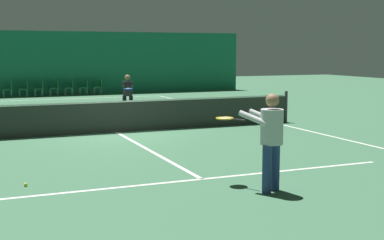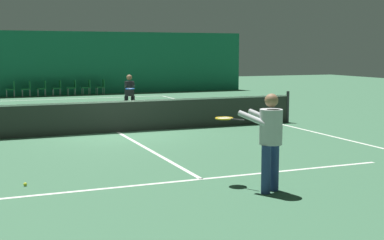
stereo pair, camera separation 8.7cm
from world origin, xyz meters
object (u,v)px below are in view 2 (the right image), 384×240
object	(u,v)px
player_near	(269,135)
courtside_chair_4	(73,87)
tennis_ball	(25,184)
tennis_net	(118,115)
courtside_chair_5	(87,86)
courtside_chair_0	(12,88)
courtside_chair_2	(43,87)
courtside_chair_3	(58,87)
player_far	(130,92)
courtside_chair_1	(27,88)
courtside_chair_6	(101,86)

from	to	relation	value
player_near	courtside_chair_4	distance (m)	21.67
tennis_ball	tennis_net	bearing A→B (deg)	60.80
player_near	courtside_chair_5	bearing A→B (deg)	-30.16
player_near	courtside_chair_0	size ratio (longest dim) A/B	2.04
courtside_chair_2	player_near	bearing A→B (deg)	3.33
tennis_net	courtside_chair_0	distance (m)	14.16
courtside_chair_3	courtside_chair_5	xyz separation A→B (m)	(1.59, 0.00, 0.00)
player_near	player_far	world-z (taller)	player_near
courtside_chair_0	courtside_chair_1	distance (m)	0.79
courtside_chair_0	courtside_chair_5	world-z (taller)	same
courtside_chair_3	courtside_chair_6	world-z (taller)	same
player_far	courtside_chair_1	xyz separation A→B (m)	(-2.74, 10.29, -0.42)
courtside_chair_0	courtside_chair_3	world-z (taller)	same
courtside_chair_3	courtside_chair_6	bearing A→B (deg)	90.00
courtside_chair_0	courtside_chair_2	size ratio (longest dim) A/B	1.00
player_far	courtside_chair_0	xyz separation A→B (m)	(-3.54, 10.29, -0.42)
courtside_chair_0	courtside_chair_5	xyz separation A→B (m)	(3.97, 0.00, 0.00)
player_far	courtside_chair_6	bearing A→B (deg)	-172.54
courtside_chair_0	tennis_ball	size ratio (longest dim) A/B	12.73
courtside_chair_0	tennis_ball	world-z (taller)	courtside_chair_0
tennis_net	courtside_chair_4	bearing A→B (deg)	85.72
player_far	courtside_chair_2	bearing A→B (deg)	-154.99
tennis_net	tennis_ball	size ratio (longest dim) A/B	181.82
courtside_chair_1	tennis_ball	distance (m)	19.76
player_near	courtside_chair_1	world-z (taller)	player_near
tennis_net	tennis_ball	xyz separation A→B (m)	(-3.17, -5.67, -0.48)
courtside_chair_0	player_far	bearing A→B (deg)	18.99
courtside_chair_3	courtside_chair_5	bearing A→B (deg)	90.00
tennis_ball	courtside_chair_0	bearing A→B (deg)	86.97
player_far	courtside_chair_1	world-z (taller)	player_far
courtside_chair_1	tennis_ball	xyz separation A→B (m)	(-1.84, -19.67, -0.45)
courtside_chair_4	courtside_chair_5	distance (m)	0.79
courtside_chair_1	courtside_chair_5	size ratio (longest dim) A/B	1.00
courtside_chair_2	courtside_chair_5	bearing A→B (deg)	90.00
player_near	courtside_chair_4	xyz separation A→B (m)	(0.33, 21.66, -0.51)
courtside_chair_0	courtside_chair_3	size ratio (longest dim) A/B	1.00
courtside_chair_1	courtside_chair_4	distance (m)	2.38
player_far	courtside_chair_2	xyz separation A→B (m)	(-1.95, 10.29, -0.42)
player_near	courtside_chair_1	size ratio (longest dim) A/B	2.04
courtside_chair_6	courtside_chair_1	bearing A→B (deg)	-90.00
tennis_net	courtside_chair_6	bearing A→B (deg)	79.33
courtside_chair_6	courtside_chair_4	bearing A→B (deg)	-90.00
courtside_chair_2	courtside_chair_4	bearing A→B (deg)	90.00
courtside_chair_0	courtside_chair_4	xyz separation A→B (m)	(3.18, 0.00, 0.00)
courtside_chair_6	player_far	bearing A→B (deg)	-6.81
tennis_net	courtside_chair_6	xyz separation A→B (m)	(2.64, 14.00, -0.03)
courtside_chair_1	courtside_chair_2	distance (m)	0.79
player_near	courtside_chair_5	xyz separation A→B (m)	(1.12, 21.66, -0.51)
courtside_chair_5	courtside_chair_6	bearing A→B (deg)	90.00
tennis_net	player_far	size ratio (longest dim) A/B	7.72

